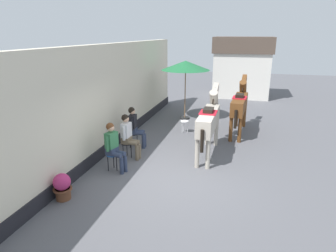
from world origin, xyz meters
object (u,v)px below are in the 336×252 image
at_px(seated_visitor_far, 135,125).
at_px(cafe_parasol, 186,66).
at_px(seated_visitor_middle, 128,134).
at_px(flower_planter_near, 62,186).
at_px(spare_stool_white, 185,122).
at_px(seated_visitor_near, 113,145).
at_px(saddled_horse_far, 240,103).
at_px(saddled_horse_near, 209,119).

height_order(seated_visitor_far, cafe_parasol, cafe_parasol).
height_order(seated_visitor_middle, flower_planter_near, seated_visitor_middle).
height_order(cafe_parasol, spare_stool_white, cafe_parasol).
relative_size(cafe_parasol, spare_stool_white, 5.61).
relative_size(seated_visitor_far, cafe_parasol, 0.54).
height_order(seated_visitor_near, flower_planter_near, seated_visitor_near).
bearing_deg(saddled_horse_far, cafe_parasol, 150.06).
bearing_deg(flower_planter_near, seated_visitor_middle, 78.00).
distance_m(saddled_horse_far, cafe_parasol, 3.03).
bearing_deg(spare_stool_white, cafe_parasol, 101.71).
distance_m(seated_visitor_middle, cafe_parasol, 5.09).
bearing_deg(cafe_parasol, saddled_horse_near, -67.70).
bearing_deg(spare_stool_white, flower_planter_near, -107.10).
bearing_deg(seated_visitor_far, saddled_horse_far, 36.87).
height_order(seated_visitor_middle, saddled_horse_near, saddled_horse_near).
xyz_separation_m(seated_visitor_near, saddled_horse_far, (3.21, 4.33, 0.38)).
height_order(saddled_horse_near, flower_planter_near, saddled_horse_near).
relative_size(seated_visitor_near, cafe_parasol, 0.54).
height_order(saddled_horse_near, saddled_horse_far, same).
bearing_deg(seated_visitor_far, seated_visitor_near, -86.92).
height_order(seated_visitor_middle, seated_visitor_far, same).
relative_size(seated_visitor_middle, seated_visitor_far, 1.00).
distance_m(seated_visitor_near, spare_stool_white, 4.02).
xyz_separation_m(seated_visitor_middle, cafe_parasol, (0.75, 4.78, 1.59)).
distance_m(seated_visitor_middle, seated_visitor_far, 0.93).
bearing_deg(spare_stool_white, saddled_horse_near, -58.65).
relative_size(seated_visitor_middle, cafe_parasol, 0.54).
distance_m(cafe_parasol, spare_stool_white, 2.76).
bearing_deg(seated_visitor_middle, seated_visitor_far, 99.45).
bearing_deg(cafe_parasol, saddled_horse_far, -29.94).
height_order(saddled_horse_near, spare_stool_white, saddled_horse_near).
relative_size(flower_planter_near, cafe_parasol, 0.25).
xyz_separation_m(seated_visitor_middle, spare_stool_white, (1.14, 2.88, -0.38)).
bearing_deg(seated_visitor_far, spare_stool_white, 56.75).
xyz_separation_m(seated_visitor_near, flower_planter_near, (-0.51, -1.72, -0.44)).
bearing_deg(seated_visitor_far, saddled_horse_near, 0.85).
distance_m(seated_visitor_near, saddled_horse_near, 3.05).
bearing_deg(saddled_horse_near, seated_visitor_near, -141.54).
bearing_deg(saddled_horse_far, seated_visitor_near, -126.56).
bearing_deg(flower_planter_near, seated_visitor_near, 73.44).
xyz_separation_m(seated_visitor_middle, saddled_horse_far, (3.16, 3.39, 0.38)).
relative_size(saddled_horse_near, cafe_parasol, 1.16).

